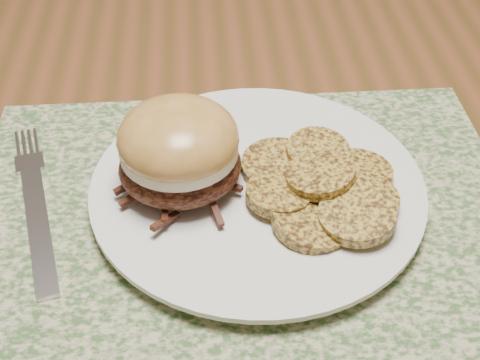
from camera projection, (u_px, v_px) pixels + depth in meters
name	position (u px, v px, depth m)	size (l,w,h in m)	color
dining_table	(100.00, 209.00, 0.67)	(1.50, 0.90, 0.75)	brown
placemat	(245.00, 214.00, 0.55)	(0.45, 0.33, 0.00)	#3A592D
dinner_plate	(257.00, 190.00, 0.56)	(0.26, 0.26, 0.02)	silver
pork_sandwich	(179.00, 150.00, 0.52)	(0.11, 0.11, 0.07)	black
roasted_potatoes	(323.00, 186.00, 0.53)	(0.14, 0.15, 0.03)	#AB8A32
fork	(35.00, 202.00, 0.55)	(0.07, 0.20, 0.00)	silver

